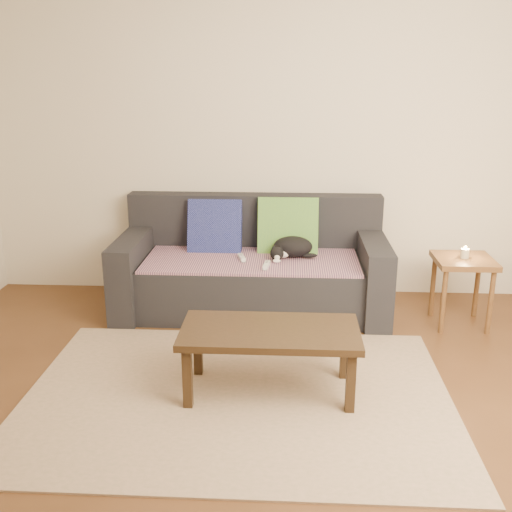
{
  "coord_description": "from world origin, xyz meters",
  "views": [
    {
      "loc": [
        0.29,
        -2.97,
        1.83
      ],
      "look_at": [
        0.05,
        1.2,
        0.55
      ],
      "focal_mm": 42.0,
      "sensor_mm": 36.0,
      "label": 1
    }
  ],
  "objects_px": {
    "wii_remote_a": "(242,258)",
    "coffee_table": "(270,337)",
    "cat": "(292,247)",
    "sofa": "(252,271)",
    "wii_remote_b": "(267,265)",
    "side_table": "(463,270)"
  },
  "relations": [
    {
      "from": "wii_remote_b",
      "to": "side_table",
      "type": "height_order",
      "value": "side_table"
    },
    {
      "from": "cat",
      "to": "side_table",
      "type": "bearing_deg",
      "value": -18.18
    },
    {
      "from": "sofa",
      "to": "coffee_table",
      "type": "relative_size",
      "value": 2.03
    },
    {
      "from": "wii_remote_a",
      "to": "coffee_table",
      "type": "relative_size",
      "value": 0.14
    },
    {
      "from": "cat",
      "to": "wii_remote_a",
      "type": "bearing_deg",
      "value": -174.92
    },
    {
      "from": "wii_remote_a",
      "to": "sofa",
      "type": "bearing_deg",
      "value": -50.22
    },
    {
      "from": "wii_remote_a",
      "to": "coffee_table",
      "type": "xyz_separation_m",
      "value": [
        0.26,
        -1.25,
        -0.09
      ]
    },
    {
      "from": "sofa",
      "to": "wii_remote_a",
      "type": "relative_size",
      "value": 14.0
    },
    {
      "from": "sofa",
      "to": "side_table",
      "type": "height_order",
      "value": "sofa"
    },
    {
      "from": "cat",
      "to": "wii_remote_a",
      "type": "relative_size",
      "value": 2.5
    },
    {
      "from": "wii_remote_a",
      "to": "wii_remote_b",
      "type": "relative_size",
      "value": 1.0
    },
    {
      "from": "side_table",
      "to": "coffee_table",
      "type": "distance_m",
      "value": 1.78
    },
    {
      "from": "wii_remote_a",
      "to": "wii_remote_b",
      "type": "xyz_separation_m",
      "value": [
        0.2,
        -0.18,
        0.0
      ]
    },
    {
      "from": "side_table",
      "to": "wii_remote_a",
      "type": "bearing_deg",
      "value": 175.0
    },
    {
      "from": "cat",
      "to": "wii_remote_b",
      "type": "xyz_separation_m",
      "value": [
        -0.19,
        -0.27,
        -0.06
      ]
    },
    {
      "from": "sofa",
      "to": "cat",
      "type": "height_order",
      "value": "sofa"
    },
    {
      "from": "wii_remote_a",
      "to": "wii_remote_b",
      "type": "bearing_deg",
      "value": -147.42
    },
    {
      "from": "wii_remote_b",
      "to": "side_table",
      "type": "bearing_deg",
      "value": -81.93
    },
    {
      "from": "coffee_table",
      "to": "wii_remote_a",
      "type": "bearing_deg",
      "value": 101.89
    },
    {
      "from": "wii_remote_b",
      "to": "side_table",
      "type": "xyz_separation_m",
      "value": [
        1.46,
        0.03,
        -0.02
      ]
    },
    {
      "from": "sofa",
      "to": "side_table",
      "type": "xyz_separation_m",
      "value": [
        1.58,
        -0.26,
        0.12
      ]
    },
    {
      "from": "cat",
      "to": "wii_remote_b",
      "type": "relative_size",
      "value": 2.5
    }
  ]
}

